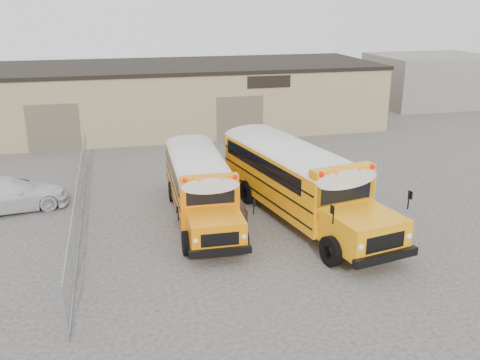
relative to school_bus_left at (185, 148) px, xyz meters
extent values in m
plane|color=#3A3835|center=(0.68, -8.14, -1.58)|extent=(120.00, 120.00, 0.00)
cube|color=#9C8C60|center=(0.68, 11.86, 0.67)|extent=(30.00, 10.00, 4.50)
cube|color=black|center=(0.68, 11.86, 2.97)|extent=(30.20, 10.20, 0.25)
cube|color=black|center=(6.68, 6.84, 2.32)|extent=(3.00, 0.08, 0.80)
cube|color=brown|center=(-7.32, 6.84, -0.08)|extent=(3.20, 0.08, 3.00)
cube|color=brown|center=(4.68, 6.84, -0.08)|extent=(3.20, 0.08, 3.00)
cylinder|color=#94979C|center=(-5.32, -14.14, -0.68)|extent=(0.07, 0.07, 1.80)
cylinder|color=#94979C|center=(-5.32, -11.14, -0.68)|extent=(0.07, 0.07, 1.80)
cylinder|color=#94979C|center=(-5.32, -8.14, -0.68)|extent=(0.07, 0.07, 1.80)
cylinder|color=#94979C|center=(-5.32, -5.14, -0.68)|extent=(0.07, 0.07, 1.80)
cylinder|color=#94979C|center=(-5.32, -2.14, -0.68)|extent=(0.07, 0.07, 1.80)
cylinder|color=#94979C|center=(-5.32, 0.86, -0.68)|extent=(0.07, 0.07, 1.80)
cylinder|color=#94979C|center=(-5.32, 3.86, -0.68)|extent=(0.07, 0.07, 1.80)
cylinder|color=#94979C|center=(-5.32, -5.14, 0.20)|extent=(0.05, 18.00, 0.05)
cylinder|color=#94979C|center=(-5.32, -5.14, -1.53)|extent=(0.05, 18.00, 0.05)
cube|color=#94979C|center=(-5.32, -5.14, -0.68)|extent=(0.02, 18.00, 1.70)
cube|color=gray|center=(24.68, 15.86, 0.62)|extent=(10.00, 8.00, 4.40)
cube|color=orange|center=(0.01, 0.40, -0.16)|extent=(2.48, 7.07, 1.89)
cube|color=orange|center=(-0.10, -4.11, -0.57)|extent=(2.08, 2.08, 1.06)
cube|color=black|center=(-0.08, -3.08, 0.37)|extent=(1.89, 0.10, 0.69)
cube|color=silver|center=(0.01, 0.40, 0.92)|extent=(2.48, 7.14, 0.37)
cube|color=orange|center=(-0.07, -2.87, 0.95)|extent=(2.27, 0.52, 0.33)
sphere|color=#E50705|center=(-1.05, -3.06, 1.06)|extent=(0.18, 0.18, 0.18)
sphere|color=#E50705|center=(0.89, -3.11, 1.06)|extent=(0.18, 0.18, 0.18)
sphere|color=orange|center=(-0.51, -3.07, 1.06)|extent=(0.18, 0.18, 0.18)
sphere|color=orange|center=(0.36, -3.09, 1.06)|extent=(0.18, 0.18, 0.18)
cube|color=black|center=(-0.13, -5.20, -0.99)|extent=(2.26, 0.26, 0.26)
cube|color=black|center=(0.10, 3.96, -0.99)|extent=(2.26, 0.24, 0.26)
cube|color=black|center=(0.01, 0.40, -0.23)|extent=(2.51, 6.93, 0.06)
cube|color=black|center=(0.02, 0.68, 0.37)|extent=(2.48, 5.96, 0.57)
cylinder|color=black|center=(-1.20, -3.99, -1.11)|extent=(0.28, 0.97, 0.96)
cylinder|color=black|center=(1.00, -4.04, -1.11)|extent=(0.28, 0.97, 0.96)
cylinder|color=black|center=(-1.05, 1.83, -1.11)|extent=(0.28, 0.97, 0.96)
cylinder|color=black|center=(1.14, 1.78, -1.11)|extent=(0.28, 0.97, 0.96)
cube|color=#FF9E0E|center=(2.54, 0.18, 0.09)|extent=(4.30, 8.63, 2.23)
cube|color=#FF9E0E|center=(3.60, -5.04, -0.39)|extent=(2.82, 2.82, 1.25)
cube|color=black|center=(3.36, -3.85, 0.72)|extent=(2.20, 0.50, 0.82)
cube|color=silver|center=(2.54, 0.18, 1.37)|extent=(4.31, 8.72, 0.43)
cube|color=#FF9E0E|center=(3.31, -3.60, 1.40)|extent=(2.72, 1.06, 0.39)
sphere|color=#E50705|center=(2.24, -4.08, 1.53)|extent=(0.22, 0.22, 0.22)
sphere|color=#E50705|center=(4.48, -3.62, 1.53)|extent=(0.22, 0.22, 0.22)
sphere|color=orange|center=(2.85, -3.95, 1.53)|extent=(0.22, 0.22, 0.22)
sphere|color=orange|center=(3.86, -3.75, 1.53)|extent=(0.22, 0.22, 0.22)
cube|color=black|center=(3.85, -6.30, -0.89)|extent=(2.66, 0.76, 0.30)
cube|color=black|center=(1.71, 4.29, -0.89)|extent=(2.65, 0.74, 0.30)
cube|color=black|center=(2.54, 0.18, 0.01)|extent=(4.31, 8.48, 0.07)
cube|color=black|center=(2.48, 0.50, 0.72)|extent=(4.07, 7.36, 0.67)
cylinder|color=black|center=(2.31, -5.18, -1.02)|extent=(0.52, 1.17, 1.13)
cylinder|color=black|center=(4.84, -4.67, -1.02)|extent=(0.52, 1.17, 1.13)
cylinder|color=black|center=(0.95, 1.54, -1.02)|extent=(0.52, 1.17, 1.13)
cylinder|color=black|center=(3.49, 2.05, -1.02)|extent=(0.52, 1.17, 1.13)
cube|color=black|center=(0.77, -7.95, -1.06)|extent=(1.14, 1.05, 1.05)
sphere|color=black|center=(0.77, -7.95, -0.59)|extent=(1.16, 1.16, 1.16)
imported|color=silver|center=(-8.56, -3.13, -0.82)|extent=(5.56, 3.08, 1.53)
camera|label=1|loc=(-3.62, -27.62, 7.53)|focal=40.00mm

